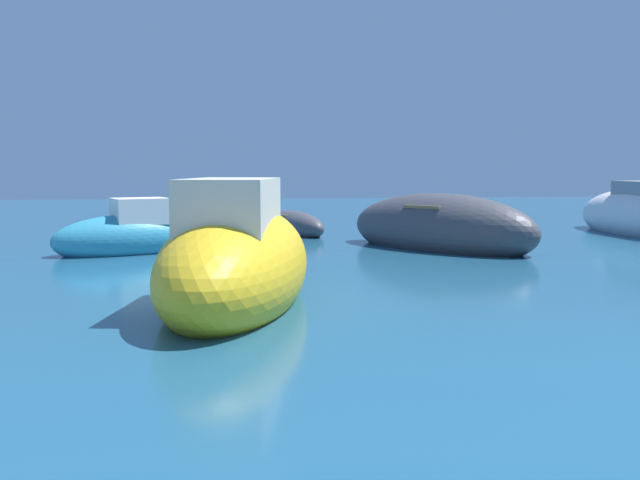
% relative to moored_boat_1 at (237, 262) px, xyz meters
% --- Properties ---
extents(moored_boat_1, '(3.07, 5.92, 2.30)m').
position_rel_moored_boat_1_xyz_m(moored_boat_1, '(0.00, 0.00, 0.00)').
color(moored_boat_1, gold).
rests_on(moored_boat_1, ground).
extents(moored_boat_5, '(2.38, 3.29, 0.94)m').
position_rel_moored_boat_1_xyz_m(moored_boat_5, '(1.70, 10.23, -0.34)').
color(moored_boat_5, '#3F3F47').
rests_on(moored_boat_5, ground).
extents(moored_boat_6, '(3.79, 2.61, 1.58)m').
position_rel_moored_boat_1_xyz_m(moored_boat_6, '(-2.53, 6.20, -0.19)').
color(moored_boat_6, teal).
rests_on(moored_boat_6, ground).
extents(moored_boat_7, '(4.86, 5.57, 1.80)m').
position_rel_moored_boat_1_xyz_m(moored_boat_7, '(5.12, 6.19, -0.10)').
color(moored_boat_7, '#3F3F47').
rests_on(moored_boat_7, ground).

